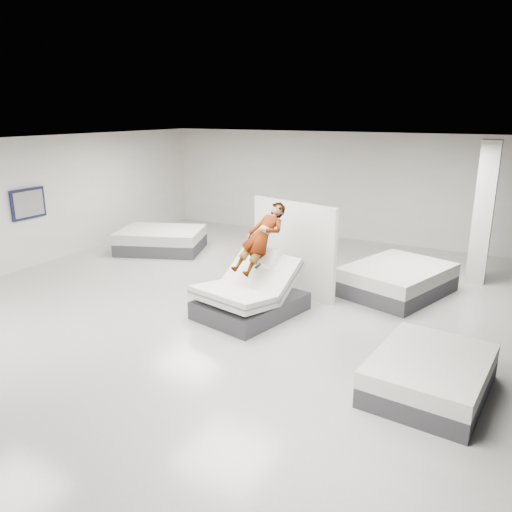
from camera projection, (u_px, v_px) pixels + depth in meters
name	position (u px, v px, depth m)	size (l,w,h in m)	color
room	(223.00, 235.00, 9.09)	(14.00, 14.04, 3.20)	#B6B2AC
hero_bed	(250.00, 296.00, 9.55)	(1.86, 2.22, 1.23)	#36353A
person	(261.00, 250.00, 9.55)	(0.59, 0.38, 1.61)	slate
remote	(258.00, 266.00, 9.21)	(0.05, 0.14, 0.03)	black
divider_panel	(293.00, 248.00, 10.56)	(2.18, 0.10, 1.98)	silver
flat_bed_right_far	(397.00, 280.00, 10.68)	(2.30, 2.66, 0.62)	#36353A
flat_bed_right_near	(430.00, 374.00, 6.92)	(1.62, 2.06, 0.53)	#36353A
flat_bed_left_far	(161.00, 240.00, 13.97)	(2.69, 2.37, 0.61)	#36353A
column	(483.00, 213.00, 11.07)	(0.40, 0.40, 3.20)	silver
wall_poster	(28.00, 204.00, 12.21)	(0.06, 0.95, 0.75)	black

